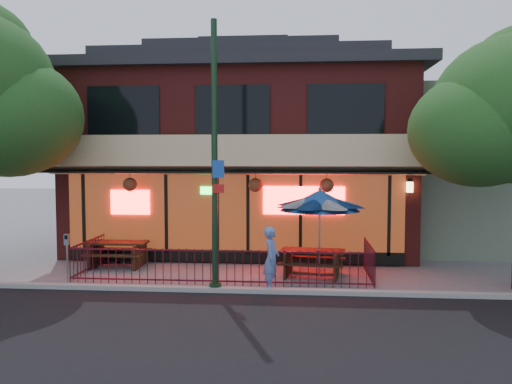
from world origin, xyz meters
TOP-DOWN VIEW (x-y plane):
  - ground at (0.00, 0.00)m, footprint 80.00×80.00m
  - asphalt_street at (0.00, -6.00)m, footprint 80.00×11.00m
  - curb at (0.00, -0.50)m, footprint 80.00×0.25m
  - restaurant_building at (0.00, 7.11)m, footprint 12.96×9.49m
  - neighbor_building at (9.00, 7.70)m, footprint 6.00×7.00m
  - patio_fence at (0.00, 0.50)m, footprint 8.44×2.62m
  - street_light at (0.00, -0.40)m, footprint 0.43×0.32m
  - picnic_table_left at (-3.60, 2.40)m, footprint 1.88×1.45m
  - picnic_table_right at (2.56, 1.54)m, footprint 2.02×1.65m
  - patio_umbrella at (2.76, 1.45)m, footprint 2.31×2.31m
  - pedestrian at (1.46, -0.27)m, footprint 0.46×0.65m
  - parking_meter_near at (-4.00, -0.40)m, footprint 0.13×0.11m

SIDE VIEW (x-z plane):
  - ground at x=0.00m, z-range 0.00..0.00m
  - asphalt_street at x=0.00m, z-range 0.00..0.00m
  - curb at x=0.00m, z-range 0.00..0.12m
  - picnic_table_right at x=2.56m, z-range 0.12..0.91m
  - picnic_table_left at x=-3.60m, z-range 0.13..0.92m
  - patio_fence at x=0.00m, z-range 0.13..1.13m
  - pedestrian at x=1.46m, z-range 0.00..1.70m
  - parking_meter_near at x=-4.00m, z-range 0.26..1.71m
  - patio_umbrella at x=2.76m, z-range 0.93..3.57m
  - neighbor_building at x=9.00m, z-range 0.00..6.00m
  - street_light at x=0.00m, z-range -0.35..6.65m
  - restaurant_building at x=0.00m, z-range 0.10..8.15m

